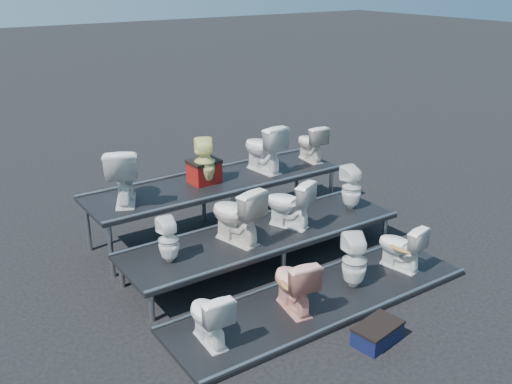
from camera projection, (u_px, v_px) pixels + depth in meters
ground at (264, 262)px, 8.34m from camera, size 80.00×80.00×0.00m
tier_front at (321, 300)px, 7.33m from camera, size 4.20×1.20×0.06m
tier_mid at (264, 248)px, 8.26m from camera, size 4.20×1.20×0.46m
tier_back at (218, 206)px, 9.19m from camera, size 4.20×1.20×0.86m
toilet_0 at (209, 316)px, 6.34m from camera, size 0.41×0.67×0.67m
toilet_1 at (294, 283)px, 6.95m from camera, size 0.52×0.77×0.73m
toilet_2 at (355, 261)px, 7.47m from camera, size 0.44×0.44×0.73m
toilet_3 at (400, 246)px, 7.93m from camera, size 0.50×0.72×0.67m
toilet_4 at (169, 240)px, 7.29m from camera, size 0.30×0.30×0.60m
toilet_5 at (236, 214)px, 7.78m from camera, size 0.63×0.89×0.82m
toilet_6 at (289, 203)px, 8.27m from camera, size 0.66×0.81×0.72m
toilet_7 at (352, 188)px, 8.92m from camera, size 0.35×0.35×0.69m
toilet_8 at (123, 175)px, 8.08m from camera, size 0.76×0.93×0.83m
toilet_9 at (205, 162)px, 8.79m from camera, size 0.43×0.43×0.72m
toilet_10 at (263, 148)px, 9.35m from camera, size 0.52×0.83×0.80m
toilet_11 at (311, 143)px, 9.90m from camera, size 0.41×0.66×0.64m
red_crate at (204, 173)px, 8.92m from camera, size 0.47×0.38×0.32m
step_stool at (377, 334)px, 6.51m from camera, size 0.62×0.43×0.20m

